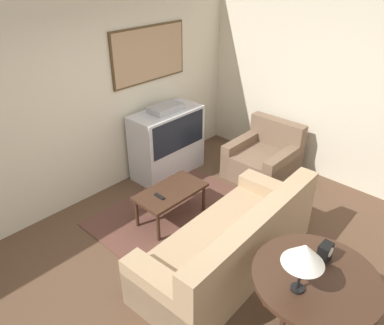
{
  "coord_description": "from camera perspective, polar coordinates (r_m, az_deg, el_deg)",
  "views": [
    {
      "loc": [
        -2.46,
        -2.04,
        3.12
      ],
      "look_at": [
        0.55,
        0.8,
        0.75
      ],
      "focal_mm": 35.0,
      "sensor_mm": 36.0,
      "label": 1
    }
  ],
  "objects": [
    {
      "name": "coffee_table",
      "position": [
        4.8,
        -3.25,
        -4.77
      ],
      "size": [
        0.92,
        0.5,
        0.45
      ],
      "color": "#3D2619",
      "rests_on": "ground_plane"
    },
    {
      "name": "armchair",
      "position": [
        5.93,
        10.84,
        0.5
      ],
      "size": [
        0.96,
        0.92,
        0.83
      ],
      "rotation": [
        0.0,
        0.0,
        -1.56
      ],
      "color": "brown",
      "rests_on": "ground_plane"
    },
    {
      "name": "ground_plane",
      "position": [
        4.46,
        2.72,
        -14.58
      ],
      "size": [
        12.0,
        12.0,
        0.0
      ],
      "primitive_type": "plane",
      "color": "brown"
    },
    {
      "name": "couch",
      "position": [
        4.2,
        6.04,
        -12.51
      ],
      "size": [
        2.27,
        1.03,
        0.88
      ],
      "rotation": [
        0.0,
        0.0,
        3.19
      ],
      "color": "tan",
      "rests_on": "ground_plane"
    },
    {
      "name": "remote",
      "position": [
        4.65,
        -4.97,
        -5.16
      ],
      "size": [
        0.05,
        0.16,
        0.02
      ],
      "color": "black",
      "rests_on": "coffee_table"
    },
    {
      "name": "wall_right",
      "position": [
        5.76,
        20.75,
        9.99
      ],
      "size": [
        0.06,
        12.0,
        2.7
      ],
      "color": "beige",
      "rests_on": "ground_plane"
    },
    {
      "name": "mantel_clock",
      "position": [
        3.49,
        19.6,
        -12.8
      ],
      "size": [
        0.14,
        0.1,
        0.18
      ],
      "color": "black",
      "rests_on": "console_table"
    },
    {
      "name": "wall_back",
      "position": [
        5.16,
        -15.13,
        8.8
      ],
      "size": [
        12.0,
        0.1,
        2.7
      ],
      "color": "beige",
      "rests_on": "ground_plane"
    },
    {
      "name": "tv",
      "position": [
        5.77,
        -3.8,
        3.14
      ],
      "size": [
        1.12,
        0.54,
        1.13
      ],
      "color": "silver",
      "rests_on": "ground_plane"
    },
    {
      "name": "area_rug",
      "position": [
        5.08,
        -2.09,
        -8.0
      ],
      "size": [
        2.07,
        1.64,
        0.01
      ],
      "color": "brown",
      "rests_on": "ground_plane"
    },
    {
      "name": "table_lamp",
      "position": [
        2.99,
        16.71,
        -13.3
      ],
      "size": [
        0.33,
        0.33,
        0.47
      ],
      "color": "black",
      "rests_on": "console_table"
    },
    {
      "name": "console_table",
      "position": [
        3.44,
        18.34,
        -16.99
      ],
      "size": [
        1.07,
        1.07,
        0.77
      ],
      "color": "#3D2619",
      "rests_on": "ground_plane"
    }
  ]
}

